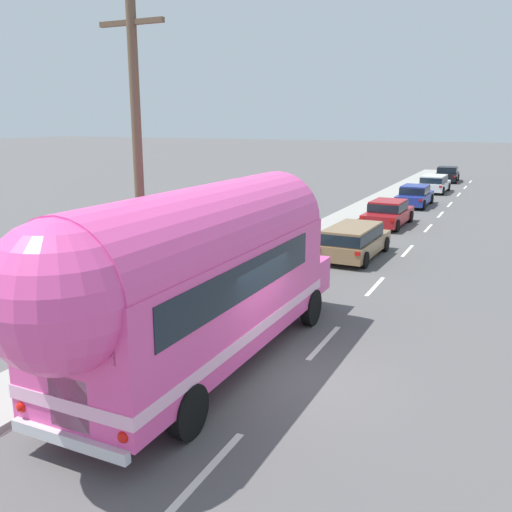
{
  "coord_description": "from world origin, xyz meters",
  "views": [
    {
      "loc": [
        4.06,
        -10.49,
        5.45
      ],
      "look_at": [
        -1.96,
        2.31,
        2.03
      ],
      "focal_mm": 39.19,
      "sensor_mm": 36.0,
      "label": 1
    }
  ],
  "objects_px": {
    "car_fourth": "(434,183)",
    "car_fifth": "(447,174)",
    "utility_pole": "(138,164)",
    "car_lead": "(354,239)",
    "painted_bus": "(194,275)",
    "car_second": "(388,212)",
    "car_third": "(415,195)"
  },
  "relations": [
    {
      "from": "car_fourth",
      "to": "utility_pole",
      "type": "bearing_deg",
      "value": -94.43
    },
    {
      "from": "car_second",
      "to": "car_third",
      "type": "bearing_deg",
      "value": 89.73
    },
    {
      "from": "car_fourth",
      "to": "car_fifth",
      "type": "relative_size",
      "value": 0.96
    },
    {
      "from": "car_fifth",
      "to": "car_fourth",
      "type": "bearing_deg",
      "value": -89.39
    },
    {
      "from": "car_second",
      "to": "car_fourth",
      "type": "bearing_deg",
      "value": 89.36
    },
    {
      "from": "car_third",
      "to": "car_fifth",
      "type": "distance_m",
      "value": 16.87
    },
    {
      "from": "utility_pole",
      "to": "car_lead",
      "type": "bearing_deg",
      "value": 74.9
    },
    {
      "from": "car_lead",
      "to": "car_fourth",
      "type": "relative_size",
      "value": 1.06
    },
    {
      "from": "painted_bus",
      "to": "car_fifth",
      "type": "distance_m",
      "value": 44.75
    },
    {
      "from": "car_fourth",
      "to": "car_fifth",
      "type": "height_order",
      "value": "same"
    },
    {
      "from": "car_second",
      "to": "car_fifth",
      "type": "bearing_deg",
      "value": 89.81
    },
    {
      "from": "car_lead",
      "to": "car_second",
      "type": "distance_m",
      "value": 7.9
    },
    {
      "from": "painted_bus",
      "to": "utility_pole",
      "type": "bearing_deg",
      "value": 146.43
    },
    {
      "from": "car_lead",
      "to": "car_third",
      "type": "xyz_separation_m",
      "value": [
        -0.28,
        15.82,
        -0.06
      ]
    },
    {
      "from": "car_second",
      "to": "car_fourth",
      "type": "relative_size",
      "value": 1.06
    },
    {
      "from": "utility_pole",
      "to": "car_lead",
      "type": "xyz_separation_m",
      "value": [
        2.78,
        10.29,
        -3.63
      ]
    },
    {
      "from": "painted_bus",
      "to": "car_lead",
      "type": "relative_size",
      "value": 2.33
    },
    {
      "from": "painted_bus",
      "to": "car_second",
      "type": "relative_size",
      "value": 2.32
    },
    {
      "from": "car_third",
      "to": "car_fifth",
      "type": "xyz_separation_m",
      "value": [
        0.04,
        16.87,
        -0.0
      ]
    },
    {
      "from": "utility_pole",
      "to": "painted_bus",
      "type": "bearing_deg",
      "value": -33.57
    },
    {
      "from": "car_fourth",
      "to": "car_lead",
      "type": "bearing_deg",
      "value": -89.66
    },
    {
      "from": "car_lead",
      "to": "car_fifth",
      "type": "height_order",
      "value": "same"
    },
    {
      "from": "utility_pole",
      "to": "car_fourth",
      "type": "xyz_separation_m",
      "value": [
        2.64,
        34.0,
        -3.64
      ]
    },
    {
      "from": "painted_bus",
      "to": "car_fourth",
      "type": "bearing_deg",
      "value": 89.95
    },
    {
      "from": "car_third",
      "to": "car_second",
      "type": "bearing_deg",
      "value": -90.27
    },
    {
      "from": "utility_pole",
      "to": "car_second",
      "type": "relative_size",
      "value": 1.83
    },
    {
      "from": "utility_pole",
      "to": "car_fifth",
      "type": "xyz_separation_m",
      "value": [
        2.54,
        42.99,
        -3.69
      ]
    },
    {
      "from": "utility_pole",
      "to": "car_second",
      "type": "distance_m",
      "value": 18.72
    },
    {
      "from": "utility_pole",
      "to": "car_second",
      "type": "xyz_separation_m",
      "value": [
        2.46,
        18.19,
        -3.68
      ]
    },
    {
      "from": "utility_pole",
      "to": "car_third",
      "type": "bearing_deg",
      "value": 84.54
    },
    {
      "from": "car_second",
      "to": "car_fifth",
      "type": "relative_size",
      "value": 1.02
    },
    {
      "from": "painted_bus",
      "to": "car_fifth",
      "type": "height_order",
      "value": "painted_bus"
    }
  ]
}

